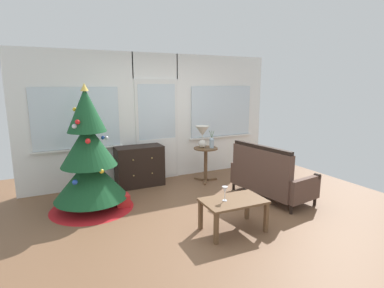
{
  "coord_description": "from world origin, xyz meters",
  "views": [
    {
      "loc": [
        -2.09,
        -3.77,
        1.96
      ],
      "look_at": [
        0.05,
        0.55,
        1.0
      ],
      "focal_mm": 28.49,
      "sensor_mm": 36.0,
      "label": 1
    }
  ],
  "objects_px": {
    "wine_glass": "(225,190)",
    "gift_box": "(123,201)",
    "settee_sofa": "(268,178)",
    "coffee_table": "(233,204)",
    "christmas_tree": "(89,163)",
    "flower_vase": "(212,142)",
    "table_lamp": "(202,134)",
    "side_table": "(206,158)",
    "dresser_cabinet": "(140,166)"
  },
  "relations": [
    {
      "from": "wine_glass",
      "to": "gift_box",
      "type": "height_order",
      "value": "wine_glass"
    },
    {
      "from": "settee_sofa",
      "to": "coffee_table",
      "type": "distance_m",
      "value": 1.39
    },
    {
      "from": "christmas_tree",
      "to": "flower_vase",
      "type": "bearing_deg",
      "value": 8.06
    },
    {
      "from": "table_lamp",
      "to": "coffee_table",
      "type": "bearing_deg",
      "value": -107.1
    },
    {
      "from": "table_lamp",
      "to": "flower_vase",
      "type": "xyz_separation_m",
      "value": [
        0.16,
        -0.1,
        -0.17
      ]
    },
    {
      "from": "settee_sofa",
      "to": "flower_vase",
      "type": "relative_size",
      "value": 4.28
    },
    {
      "from": "side_table",
      "to": "flower_vase",
      "type": "bearing_deg",
      "value": -30.96
    },
    {
      "from": "christmas_tree",
      "to": "dresser_cabinet",
      "type": "xyz_separation_m",
      "value": [
        1.02,
        0.75,
        -0.36
      ]
    },
    {
      "from": "flower_vase",
      "to": "coffee_table",
      "type": "xyz_separation_m",
      "value": [
        -0.79,
        -1.96,
        -0.44
      ]
    },
    {
      "from": "dresser_cabinet",
      "to": "gift_box",
      "type": "relative_size",
      "value": 4.26
    },
    {
      "from": "christmas_tree",
      "to": "coffee_table",
      "type": "height_order",
      "value": "christmas_tree"
    },
    {
      "from": "settee_sofa",
      "to": "dresser_cabinet",
      "type": "bearing_deg",
      "value": 136.98
    },
    {
      "from": "side_table",
      "to": "wine_glass",
      "type": "xyz_separation_m",
      "value": [
        -0.81,
        -1.99,
        0.08
      ]
    },
    {
      "from": "side_table",
      "to": "gift_box",
      "type": "relative_size",
      "value": 3.29
    },
    {
      "from": "side_table",
      "to": "dresser_cabinet",
      "type": "bearing_deg",
      "value": 164.65
    },
    {
      "from": "dresser_cabinet",
      "to": "table_lamp",
      "type": "distance_m",
      "value": 1.38
    },
    {
      "from": "table_lamp",
      "to": "flower_vase",
      "type": "relative_size",
      "value": 1.26
    },
    {
      "from": "flower_vase",
      "to": "wine_glass",
      "type": "height_order",
      "value": "flower_vase"
    },
    {
      "from": "side_table",
      "to": "flower_vase",
      "type": "xyz_separation_m",
      "value": [
        0.1,
        -0.06,
        0.32
      ]
    },
    {
      "from": "settee_sofa",
      "to": "gift_box",
      "type": "distance_m",
      "value": 2.47
    },
    {
      "from": "wine_glass",
      "to": "gift_box",
      "type": "xyz_separation_m",
      "value": [
        -1.02,
        1.43,
        -0.47
      ]
    },
    {
      "from": "christmas_tree",
      "to": "table_lamp",
      "type": "xyz_separation_m",
      "value": [
        2.23,
        0.44,
        0.23
      ]
    },
    {
      "from": "table_lamp",
      "to": "settee_sofa",
      "type": "bearing_deg",
      "value": -67.32
    },
    {
      "from": "flower_vase",
      "to": "gift_box",
      "type": "xyz_separation_m",
      "value": [
        -1.94,
        -0.5,
        -0.71
      ]
    },
    {
      "from": "table_lamp",
      "to": "flower_vase",
      "type": "height_order",
      "value": "table_lamp"
    },
    {
      "from": "christmas_tree",
      "to": "gift_box",
      "type": "relative_size",
      "value": 9.28
    },
    {
      "from": "settee_sofa",
      "to": "wine_glass",
      "type": "height_order",
      "value": "settee_sofa"
    },
    {
      "from": "coffee_table",
      "to": "gift_box",
      "type": "xyz_separation_m",
      "value": [
        -1.14,
        1.46,
        -0.26
      ]
    },
    {
      "from": "wine_glass",
      "to": "gift_box",
      "type": "distance_m",
      "value": 1.82
    },
    {
      "from": "settee_sofa",
      "to": "gift_box",
      "type": "height_order",
      "value": "settee_sofa"
    },
    {
      "from": "settee_sofa",
      "to": "flower_vase",
      "type": "height_order",
      "value": "flower_vase"
    },
    {
      "from": "settee_sofa",
      "to": "wine_glass",
      "type": "distance_m",
      "value": 1.5
    },
    {
      "from": "gift_box",
      "to": "settee_sofa",
      "type": "bearing_deg",
      "value": -17.63
    },
    {
      "from": "wine_glass",
      "to": "christmas_tree",
      "type": "bearing_deg",
      "value": 132.65
    },
    {
      "from": "settee_sofa",
      "to": "coffee_table",
      "type": "height_order",
      "value": "settee_sofa"
    },
    {
      "from": "gift_box",
      "to": "side_table",
      "type": "bearing_deg",
      "value": 17.0
    },
    {
      "from": "table_lamp",
      "to": "wine_glass",
      "type": "relative_size",
      "value": 2.26
    },
    {
      "from": "christmas_tree",
      "to": "settee_sofa",
      "type": "xyz_separation_m",
      "value": [
        2.79,
        -0.91,
        -0.38
      ]
    },
    {
      "from": "dresser_cabinet",
      "to": "table_lamp",
      "type": "xyz_separation_m",
      "value": [
        1.21,
        -0.31,
        0.59
      ]
    },
    {
      "from": "side_table",
      "to": "wine_glass",
      "type": "distance_m",
      "value": 2.16
    },
    {
      "from": "gift_box",
      "to": "dresser_cabinet",
      "type": "bearing_deg",
      "value": 58.06
    },
    {
      "from": "side_table",
      "to": "wine_glass",
      "type": "height_order",
      "value": "side_table"
    },
    {
      "from": "christmas_tree",
      "to": "dresser_cabinet",
      "type": "distance_m",
      "value": 1.31
    },
    {
      "from": "dresser_cabinet",
      "to": "flower_vase",
      "type": "height_order",
      "value": "flower_vase"
    },
    {
      "from": "table_lamp",
      "to": "gift_box",
      "type": "relative_size",
      "value": 2.08
    },
    {
      "from": "side_table",
      "to": "table_lamp",
      "type": "distance_m",
      "value": 0.49
    },
    {
      "from": "christmas_tree",
      "to": "table_lamp",
      "type": "distance_m",
      "value": 2.28
    },
    {
      "from": "table_lamp",
      "to": "coffee_table",
      "type": "distance_m",
      "value": 2.24
    },
    {
      "from": "coffee_table",
      "to": "dresser_cabinet",
      "type": "bearing_deg",
      "value": 103.66
    },
    {
      "from": "settee_sofa",
      "to": "coffee_table",
      "type": "xyz_separation_m",
      "value": [
        -1.2,
        -0.72,
        -0.01
      ]
    }
  ]
}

